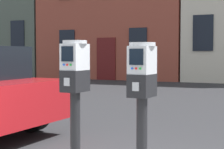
# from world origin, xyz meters

# --- Properties ---
(parking_meter_near_kerb) EXTENTS (0.23, 0.26, 1.28)m
(parking_meter_near_kerb) POSITION_xyz_m (-0.21, -0.11, 1.02)
(parking_meter_near_kerb) COLOR black
(parking_meter_near_kerb) RESTS_ON sidewalk_slab
(parking_meter_twin_adjacent) EXTENTS (0.23, 0.26, 1.25)m
(parking_meter_twin_adjacent) POSITION_xyz_m (0.43, -0.11, 1.00)
(parking_meter_twin_adjacent) COLOR black
(parking_meter_twin_adjacent) RESTS_ON sidewalk_slab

